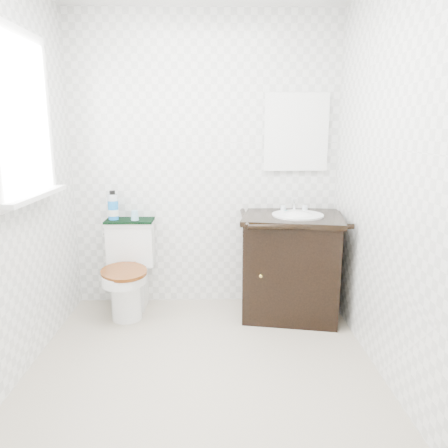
{
  "coord_description": "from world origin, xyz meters",
  "views": [
    {
      "loc": [
        0.09,
        -2.43,
        1.49
      ],
      "look_at": [
        0.15,
        0.75,
        0.78
      ],
      "focal_mm": 35.0,
      "sensor_mm": 36.0,
      "label": 1
    }
  ],
  "objects_px": {
    "trash_bin": "(261,297)",
    "cup": "(135,215)",
    "vanity": "(292,262)",
    "toilet": "(129,273)",
    "mouthwash_bottle": "(113,206)"
  },
  "relations": [
    {
      "from": "trash_bin",
      "to": "cup",
      "type": "height_order",
      "value": "cup"
    },
    {
      "from": "vanity",
      "to": "trash_bin",
      "type": "bearing_deg",
      "value": -170.82
    },
    {
      "from": "cup",
      "to": "toilet",
      "type": "bearing_deg",
      "value": -118.67
    },
    {
      "from": "toilet",
      "to": "cup",
      "type": "relative_size",
      "value": 9.1
    },
    {
      "from": "toilet",
      "to": "trash_bin",
      "type": "bearing_deg",
      "value": -5.74
    },
    {
      "from": "toilet",
      "to": "mouthwash_bottle",
      "type": "distance_m",
      "value": 0.56
    },
    {
      "from": "toilet",
      "to": "mouthwash_bottle",
      "type": "relative_size",
      "value": 3.06
    },
    {
      "from": "mouthwash_bottle",
      "to": "cup",
      "type": "xyz_separation_m",
      "value": [
        0.18,
        -0.03,
        -0.07
      ]
    },
    {
      "from": "toilet",
      "to": "vanity",
      "type": "relative_size",
      "value": 0.8
    },
    {
      "from": "trash_bin",
      "to": "mouthwash_bottle",
      "type": "height_order",
      "value": "mouthwash_bottle"
    },
    {
      "from": "cup",
      "to": "vanity",
      "type": "bearing_deg",
      "value": -7.16
    },
    {
      "from": "vanity",
      "to": "trash_bin",
      "type": "height_order",
      "value": "vanity"
    },
    {
      "from": "vanity",
      "to": "trash_bin",
      "type": "xyz_separation_m",
      "value": [
        -0.24,
        -0.04,
        -0.28
      ]
    },
    {
      "from": "vanity",
      "to": "mouthwash_bottle",
      "type": "height_order",
      "value": "mouthwash_bottle"
    },
    {
      "from": "mouthwash_bottle",
      "to": "cup",
      "type": "relative_size",
      "value": 2.98
    }
  ]
}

